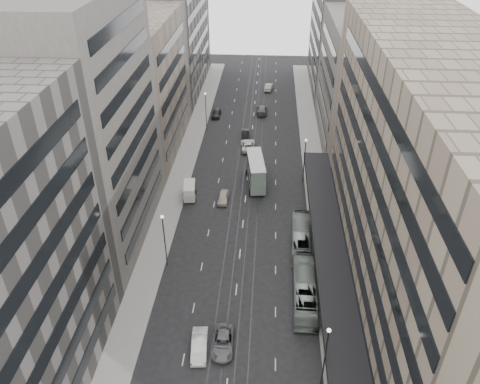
% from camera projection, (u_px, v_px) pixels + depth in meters
% --- Properties ---
extents(ground, '(220.00, 220.00, 0.00)m').
position_uv_depth(ground, '(231.00, 340.00, 53.00)').
color(ground, black).
rests_on(ground, ground).
extents(sidewalk_right, '(4.00, 125.00, 0.15)m').
position_uv_depth(sidewalk_right, '(315.00, 175.00, 83.77)').
color(sidewalk_right, gray).
rests_on(sidewalk_right, ground).
extents(sidewalk_left, '(4.00, 125.00, 0.15)m').
position_uv_depth(sidewalk_left, '(182.00, 170.00, 85.07)').
color(sidewalk_left, gray).
rests_on(sidewalk_left, ground).
extents(department_store, '(19.20, 60.00, 30.00)m').
position_uv_depth(department_store, '(434.00, 198.00, 50.45)').
color(department_store, '#7F725C').
rests_on(department_store, ground).
extents(building_right_mid, '(15.00, 28.00, 24.00)m').
position_uv_depth(building_right_mid, '(365.00, 84.00, 88.96)').
color(building_right_mid, '#514C46').
rests_on(building_right_mid, ground).
extents(building_right_far, '(15.00, 32.00, 28.00)m').
position_uv_depth(building_right_far, '(346.00, 33.00, 113.05)').
color(building_right_far, '#5F5B56').
rests_on(building_right_far, ground).
extents(building_left_b, '(15.00, 26.00, 34.00)m').
position_uv_depth(building_left_b, '(77.00, 127.00, 60.90)').
color(building_left_b, '#514C46').
rests_on(building_left_b, ground).
extents(building_left_c, '(15.00, 28.00, 25.00)m').
position_uv_depth(building_left_c, '(134.00, 87.00, 85.99)').
color(building_left_c, gray).
rests_on(building_left_c, ground).
extents(building_left_d, '(15.00, 38.00, 28.00)m').
position_uv_depth(building_left_d, '(168.00, 33.00, 112.87)').
color(building_left_d, '#5F5B56').
rests_on(building_left_d, ground).
extents(lamp_right_near, '(0.44, 0.44, 8.32)m').
position_uv_depth(lamp_right_near, '(326.00, 351.00, 45.46)').
color(lamp_right_near, '#262628').
rests_on(lamp_right_near, ground).
extents(lamp_right_far, '(0.44, 0.44, 8.32)m').
position_uv_depth(lamp_right_far, '(305.00, 156.00, 79.02)').
color(lamp_right_far, '#262628').
rests_on(lamp_right_far, ground).
extents(lamp_left_near, '(0.44, 0.44, 8.32)m').
position_uv_depth(lamp_left_near, '(164.00, 235.00, 60.77)').
color(lamp_left_near, '#262628').
rests_on(lamp_left_near, ground).
extents(lamp_left_far, '(0.44, 0.44, 8.32)m').
position_uv_depth(lamp_left_far, '(206.00, 107.00, 96.85)').
color(lamp_left_far, '#262628').
rests_on(lamp_left_far, ground).
extents(bus_near, '(3.05, 11.78, 3.26)m').
position_uv_depth(bus_near, '(305.00, 289.00, 57.49)').
color(bus_near, gray).
rests_on(bus_near, ground).
extents(bus_far, '(2.92, 10.69, 2.95)m').
position_uv_depth(bus_far, '(301.00, 237.00, 66.36)').
color(bus_far, gray).
rests_on(bus_far, ground).
extents(double_decker, '(3.74, 9.24, 4.91)m').
position_uv_depth(double_decker, '(256.00, 171.00, 79.77)').
color(double_decker, slate).
rests_on(double_decker, ground).
extents(panel_van, '(2.45, 4.33, 2.60)m').
position_uv_depth(panel_van, '(190.00, 190.00, 76.82)').
color(panel_van, '#B4B2A2').
rests_on(panel_van, ground).
extents(sedan_1, '(2.10, 4.98, 1.60)m').
position_uv_depth(sedan_1, '(199.00, 345.00, 51.35)').
color(sedan_1, white).
rests_on(sedan_1, ground).
extents(sedan_2, '(2.51, 5.20, 1.43)m').
position_uv_depth(sedan_2, '(223.00, 342.00, 51.85)').
color(sedan_2, slate).
rests_on(sedan_2, ground).
extents(sedan_4, '(1.77, 4.31, 1.46)m').
position_uv_depth(sedan_4, '(223.00, 197.00, 76.39)').
color(sedan_4, '#BEB09D').
rests_on(sedan_4, ground).
extents(sedan_5, '(1.56, 4.30, 1.41)m').
position_uv_depth(sedan_5, '(245.00, 134.00, 96.22)').
color(sedan_5, black).
rests_on(sedan_5, ground).
extents(sedan_6, '(3.10, 5.95, 1.60)m').
position_uv_depth(sedan_6, '(248.00, 145.00, 91.88)').
color(sedan_6, silver).
rests_on(sedan_6, ground).
extents(sedan_7, '(2.40, 5.80, 1.68)m').
position_uv_depth(sedan_7, '(262.00, 110.00, 106.82)').
color(sedan_7, '#535355').
rests_on(sedan_7, ground).
extents(sedan_8, '(2.02, 4.75, 1.60)m').
position_uv_depth(sedan_8, '(216.00, 113.00, 105.20)').
color(sedan_8, black).
rests_on(sedan_8, ground).
extents(sedan_9, '(2.29, 5.06, 1.61)m').
position_uv_depth(sedan_9, '(269.00, 87.00, 119.27)').
color(sedan_9, '#B3A594').
rests_on(sedan_9, ground).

